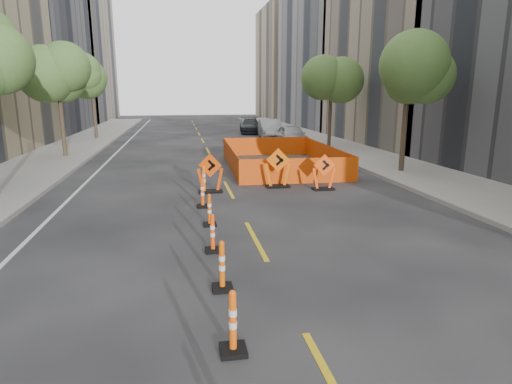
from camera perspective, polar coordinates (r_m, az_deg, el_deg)
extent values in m
plane|color=black|center=(7.55, 5.48, -16.35)|extent=(140.00, 140.00, 0.00)
cube|color=gray|center=(20.00, -30.96, 0.73)|extent=(4.00, 90.00, 0.15)
cube|color=gray|center=(21.59, 20.14, 2.58)|extent=(4.00, 90.00, 0.15)
cube|color=#4C4C51|center=(48.09, -29.70, 15.34)|extent=(12.00, 16.00, 14.00)
cube|color=gray|center=(64.06, -25.06, 17.52)|extent=(12.00, 20.00, 20.00)
cube|color=gray|center=(35.68, 22.83, 17.38)|extent=(12.00, 16.00, 14.00)
cube|color=gray|center=(50.58, 12.52, 19.91)|extent=(12.00, 18.00, 20.00)
cube|color=tan|center=(67.73, 6.24, 16.61)|extent=(12.00, 14.00, 16.00)
cylinder|color=#382B1E|center=(27.21, -24.33, 7.43)|extent=(0.24, 0.24, 3.15)
sphere|color=#4A5F29|center=(27.14, -24.93, 13.67)|extent=(2.80, 2.80, 2.80)
cylinder|color=#382B1E|center=(36.97, -20.66, 8.93)|extent=(0.24, 0.24, 3.15)
sphere|color=#4A5F29|center=(36.92, -21.04, 13.53)|extent=(2.80, 2.80, 2.80)
cylinder|color=#382B1E|center=(21.09, 19.04, 6.56)|extent=(0.24, 0.24, 3.15)
sphere|color=#4A5F29|center=(21.00, 19.66, 14.64)|extent=(2.80, 2.80, 2.80)
cylinder|color=#382B1E|center=(30.19, 9.78, 8.83)|extent=(0.24, 0.24, 3.15)
sphere|color=#4A5F29|center=(30.13, 10.00, 14.47)|extent=(2.80, 2.80, 2.80)
imported|color=#B1B1B3|center=(30.92, 4.76, 7.54)|extent=(1.83, 4.44, 1.51)
imported|color=#A4A4AA|center=(35.88, 1.92, 8.40)|extent=(2.10, 4.97, 1.59)
imported|color=black|center=(41.03, -0.77, 8.84)|extent=(2.47, 4.95, 1.38)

